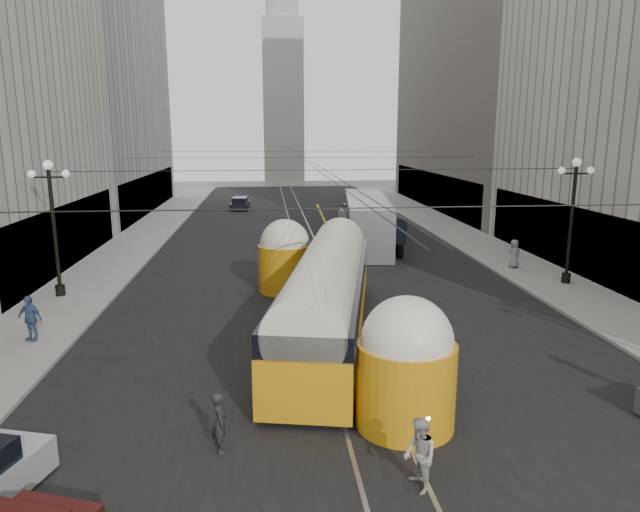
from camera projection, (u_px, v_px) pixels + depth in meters
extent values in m
cube|color=black|center=(304.00, 239.00, 42.46)|extent=(20.00, 85.00, 0.02)
cube|color=gray|center=(149.00, 232.00, 44.76)|extent=(4.00, 72.00, 0.15)
cube|color=gray|center=(447.00, 228.00, 46.94)|extent=(4.00, 72.00, 0.15)
cube|color=gray|center=(294.00, 239.00, 42.39)|extent=(0.12, 85.00, 0.04)
cube|color=gray|center=(314.00, 239.00, 42.53)|extent=(0.12, 85.00, 0.04)
cube|color=black|center=(68.00, 235.00, 32.49)|extent=(0.10, 18.00, 3.60)
cube|color=#999999|center=(77.00, 64.00, 52.76)|extent=(12.00, 28.00, 28.00)
cube|color=black|center=(151.00, 193.00, 55.84)|extent=(0.10, 25.20, 3.60)
cube|color=black|center=(557.00, 234.00, 33.09)|extent=(0.10, 18.00, 3.60)
cube|color=#514C47|center=(496.00, 47.00, 55.97)|extent=(12.00, 32.00, 32.00)
cube|color=black|center=(431.00, 190.00, 58.39)|extent=(0.10, 28.80, 3.60)
cube|color=#B2AFA8|center=(283.00, 104.00, 86.14)|extent=(6.00, 6.00, 24.00)
cylinder|color=#B2AFA8|center=(282.00, 5.00, 83.17)|extent=(4.80, 4.80, 4.00)
cylinder|color=black|center=(55.00, 233.00, 26.54)|extent=(0.18, 0.18, 6.00)
cylinder|color=black|center=(60.00, 290.00, 27.12)|extent=(0.44, 0.44, 0.50)
cylinder|color=black|center=(49.00, 177.00, 25.99)|extent=(1.60, 0.08, 0.08)
sphere|color=white|center=(48.00, 165.00, 25.87)|extent=(0.44, 0.44, 0.44)
sphere|color=white|center=(32.00, 174.00, 25.89)|extent=(0.36, 0.36, 0.36)
sphere|color=white|center=(66.00, 174.00, 26.02)|extent=(0.36, 0.36, 0.36)
cylinder|color=black|center=(571.00, 225.00, 28.82)|extent=(0.18, 0.18, 6.00)
cylinder|color=black|center=(566.00, 278.00, 29.41)|extent=(0.44, 0.44, 0.50)
cylinder|color=black|center=(576.00, 174.00, 28.27)|extent=(1.60, 0.08, 0.08)
sphere|color=white|center=(577.00, 162.00, 28.16)|extent=(0.44, 0.44, 0.44)
sphere|color=white|center=(562.00, 171.00, 28.17)|extent=(0.36, 0.36, 0.36)
sphere|color=white|center=(590.00, 170.00, 28.31)|extent=(0.36, 0.36, 0.36)
cylinder|color=black|center=(382.00, 208.00, 13.45)|extent=(25.00, 0.03, 0.03)
cylinder|color=black|center=(324.00, 170.00, 27.08)|extent=(25.00, 0.03, 0.03)
cylinder|color=black|center=(304.00, 158.00, 40.70)|extent=(25.00, 0.03, 0.03)
cylinder|color=black|center=(295.00, 151.00, 54.32)|extent=(25.00, 0.03, 0.03)
cylinder|color=black|center=(301.00, 158.00, 44.63)|extent=(0.03, 72.00, 0.03)
cylinder|color=black|center=(306.00, 158.00, 44.67)|extent=(0.03, 72.00, 0.03)
cube|color=#C88611|center=(327.00, 311.00, 21.74)|extent=(5.37, 14.46, 1.73)
cube|color=black|center=(327.00, 331.00, 21.91)|extent=(5.29, 14.04, 0.30)
cube|color=black|center=(327.00, 283.00, 21.50)|extent=(5.35, 14.25, 0.86)
cylinder|color=silver|center=(327.00, 275.00, 21.44)|extent=(5.03, 14.19, 2.34)
cylinder|color=#C88611|center=(406.00, 385.00, 15.15)|extent=(2.64, 2.64, 2.34)
sphere|color=silver|center=(407.00, 342.00, 14.90)|extent=(2.44, 2.44, 2.44)
cylinder|color=#C88611|center=(285.00, 268.00, 28.28)|extent=(2.64, 2.64, 2.34)
sphere|color=silver|center=(285.00, 244.00, 28.02)|extent=(2.44, 2.44, 2.44)
sphere|color=#FFF2BF|center=(425.00, 416.00, 14.14)|extent=(0.36, 0.36, 0.36)
cube|color=#98999C|center=(366.00, 221.00, 39.79)|extent=(4.23, 13.26, 3.26)
cube|color=black|center=(367.00, 214.00, 39.68)|extent=(4.19, 12.81, 1.19)
cube|color=black|center=(386.00, 232.00, 33.42)|extent=(2.49, 0.39, 1.52)
cylinder|color=black|center=(357.00, 250.00, 35.66)|extent=(0.30, 1.09, 1.09)
cylinder|color=black|center=(399.00, 249.00, 35.91)|extent=(0.30, 1.09, 1.09)
cylinder|color=black|center=(339.00, 228.00, 44.16)|extent=(0.30, 1.09, 1.09)
cylinder|color=black|center=(374.00, 227.00, 44.41)|extent=(0.30, 1.09, 1.09)
cylinder|color=black|center=(23.00, 466.00, 12.97)|extent=(0.22, 0.62, 0.62)
cube|color=silver|center=(355.00, 216.00, 50.52)|extent=(2.40, 4.90, 0.84)
cube|color=black|center=(355.00, 209.00, 50.39)|extent=(1.96, 2.76, 0.79)
cylinder|color=black|center=(348.00, 221.00, 48.91)|extent=(0.22, 0.67, 0.67)
cylinder|color=black|center=(368.00, 220.00, 49.07)|extent=(0.22, 0.67, 0.67)
cylinder|color=black|center=(343.00, 215.00, 52.04)|extent=(0.22, 0.67, 0.67)
cylinder|color=black|center=(362.00, 215.00, 52.20)|extent=(0.22, 0.67, 0.67)
cube|color=black|center=(240.00, 205.00, 58.66)|extent=(1.91, 4.07, 0.70)
cube|color=black|center=(240.00, 200.00, 58.56)|extent=(1.59, 2.28, 0.66)
cylinder|color=black|center=(232.00, 208.00, 57.31)|extent=(0.22, 0.56, 0.56)
cylinder|color=black|center=(247.00, 208.00, 57.44)|extent=(0.22, 0.56, 0.56)
cylinder|color=black|center=(234.00, 205.00, 59.94)|extent=(0.22, 0.56, 0.56)
cylinder|color=black|center=(248.00, 205.00, 60.07)|extent=(0.22, 0.56, 0.56)
imported|color=black|center=(220.00, 422.00, 14.00)|extent=(0.46, 0.62, 1.54)
imported|color=#ABA8A0|center=(420.00, 455.00, 12.43)|extent=(0.74, 0.90, 1.69)
imported|color=gray|center=(514.00, 254.00, 32.60)|extent=(0.83, 0.55, 1.63)
imported|color=#3B5280|center=(30.00, 318.00, 21.11)|extent=(1.15, 0.91, 1.73)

